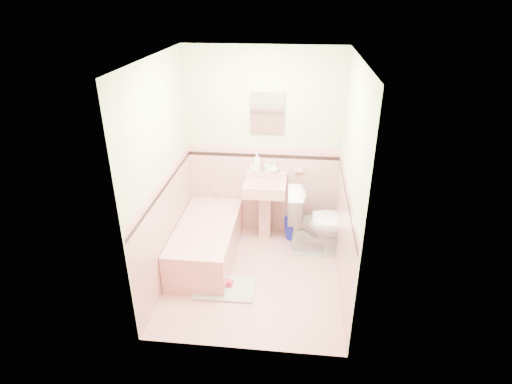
# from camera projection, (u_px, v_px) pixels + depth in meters

# --- Properties ---
(floor) EXTENTS (2.20, 2.20, 0.00)m
(floor) POSITION_uv_depth(u_px,v_px,m) (254.00, 277.00, 4.93)
(floor) COLOR #D8968D
(floor) RESTS_ON ground
(ceiling) EXTENTS (2.20, 2.20, 0.00)m
(ceiling) POSITION_uv_depth(u_px,v_px,m) (253.00, 58.00, 3.83)
(ceiling) COLOR white
(ceiling) RESTS_ON ground
(wall_back) EXTENTS (2.50, 0.00, 2.50)m
(wall_back) POSITION_uv_depth(u_px,v_px,m) (263.00, 146.00, 5.36)
(wall_back) COLOR beige
(wall_back) RESTS_ON ground
(wall_front) EXTENTS (2.50, 0.00, 2.50)m
(wall_front) POSITION_uv_depth(u_px,v_px,m) (238.00, 236.00, 3.40)
(wall_front) COLOR beige
(wall_front) RESTS_ON ground
(wall_left) EXTENTS (0.00, 2.50, 2.50)m
(wall_left) POSITION_uv_depth(u_px,v_px,m) (162.00, 177.00, 4.48)
(wall_left) COLOR beige
(wall_left) RESTS_ON ground
(wall_right) EXTENTS (0.00, 2.50, 2.50)m
(wall_right) POSITION_uv_depth(u_px,v_px,m) (350.00, 185.00, 4.28)
(wall_right) COLOR beige
(wall_right) RESTS_ON ground
(wainscot_back) EXTENTS (2.00, 0.00, 2.00)m
(wainscot_back) POSITION_uv_depth(u_px,v_px,m) (263.00, 192.00, 5.64)
(wainscot_back) COLOR #DA9B92
(wainscot_back) RESTS_ON ground
(wainscot_front) EXTENTS (2.00, 0.00, 2.00)m
(wainscot_front) POSITION_uv_depth(u_px,v_px,m) (240.00, 298.00, 3.69)
(wainscot_front) COLOR #DA9B92
(wainscot_front) RESTS_ON ground
(wainscot_left) EXTENTS (0.00, 2.20, 2.20)m
(wainscot_left) POSITION_uv_depth(u_px,v_px,m) (168.00, 229.00, 4.76)
(wainscot_left) COLOR #DA9B92
(wainscot_left) RESTS_ON ground
(wainscot_right) EXTENTS (0.00, 2.20, 2.20)m
(wainscot_right) POSITION_uv_depth(u_px,v_px,m) (343.00, 239.00, 4.57)
(wainscot_right) COLOR #DA9B92
(wainscot_right) RESTS_ON ground
(accent_back) EXTENTS (2.00, 0.00, 2.00)m
(accent_back) POSITION_uv_depth(u_px,v_px,m) (263.00, 156.00, 5.40)
(accent_back) COLOR black
(accent_back) RESTS_ON ground
(accent_front) EXTENTS (2.00, 0.00, 2.00)m
(accent_front) POSITION_uv_depth(u_px,v_px,m) (239.00, 249.00, 3.47)
(accent_front) COLOR black
(accent_front) RESTS_ON ground
(accent_left) EXTENTS (0.00, 2.20, 2.20)m
(accent_left) POSITION_uv_depth(u_px,v_px,m) (164.00, 188.00, 4.53)
(accent_left) COLOR black
(accent_left) RESTS_ON ground
(accent_right) EXTENTS (0.00, 2.20, 2.20)m
(accent_right) POSITION_uv_depth(u_px,v_px,m) (347.00, 197.00, 4.34)
(accent_right) COLOR black
(accent_right) RESTS_ON ground
(cap_back) EXTENTS (2.00, 0.00, 2.00)m
(cap_back) POSITION_uv_depth(u_px,v_px,m) (263.00, 149.00, 5.36)
(cap_back) COLOR #D88C89
(cap_back) RESTS_ON ground
(cap_front) EXTENTS (2.00, 0.00, 2.00)m
(cap_front) POSITION_uv_depth(u_px,v_px,m) (239.00, 238.00, 3.43)
(cap_front) COLOR #D88C89
(cap_front) RESTS_ON ground
(cap_left) EXTENTS (0.00, 2.20, 2.20)m
(cap_left) POSITION_uv_depth(u_px,v_px,m) (163.00, 180.00, 4.49)
(cap_left) COLOR #D88C89
(cap_left) RESTS_ON ground
(cap_right) EXTENTS (0.00, 2.20, 2.20)m
(cap_right) POSITION_uv_depth(u_px,v_px,m) (348.00, 188.00, 4.30)
(cap_right) COLOR #D88C89
(cap_right) RESTS_ON ground
(bathtub) EXTENTS (0.70, 1.50, 0.45)m
(bathtub) POSITION_uv_depth(u_px,v_px,m) (207.00, 242.00, 5.19)
(bathtub) COLOR tan
(bathtub) RESTS_ON floor
(tub_faucet) EXTENTS (0.04, 0.12, 0.04)m
(tub_faucet) POSITION_uv_depth(u_px,v_px,m) (216.00, 189.00, 5.65)
(tub_faucet) COLOR silver
(tub_faucet) RESTS_ON wall_back
(sink) EXTENTS (0.54, 0.48, 0.85)m
(sink) POSITION_uv_depth(u_px,v_px,m) (265.00, 211.00, 5.51)
(sink) COLOR tan
(sink) RESTS_ON floor
(sink_faucet) EXTENTS (0.02, 0.02, 0.10)m
(sink_faucet) POSITION_uv_depth(u_px,v_px,m) (266.00, 171.00, 5.40)
(sink_faucet) COLOR silver
(sink_faucet) RESTS_ON sink
(medicine_cabinet) EXTENTS (0.39, 0.04, 0.49)m
(medicine_cabinet) POSITION_uv_depth(u_px,v_px,m) (267.00, 113.00, 5.13)
(medicine_cabinet) COLOR white
(medicine_cabinet) RESTS_ON wall_back
(soap_dish) EXTENTS (0.11, 0.06, 0.04)m
(soap_dish) POSITION_uv_depth(u_px,v_px,m) (298.00, 170.00, 5.41)
(soap_dish) COLOR tan
(soap_dish) RESTS_ON wall_back
(soap_bottle_left) EXTENTS (0.11, 0.11, 0.27)m
(soap_bottle_left) POSITION_uv_depth(u_px,v_px,m) (257.00, 162.00, 5.41)
(soap_bottle_left) COLOR #B2B2B2
(soap_bottle_left) RESTS_ON sink
(soap_bottle_mid) EXTENTS (0.10, 0.10, 0.16)m
(soap_bottle_mid) POSITION_uv_depth(u_px,v_px,m) (267.00, 167.00, 5.42)
(soap_bottle_mid) COLOR #B2B2B2
(soap_bottle_mid) RESTS_ON sink
(soap_bottle_right) EXTENTS (0.12, 0.12, 0.14)m
(soap_bottle_right) POSITION_uv_depth(u_px,v_px,m) (274.00, 168.00, 5.41)
(soap_bottle_right) COLOR #B2B2B2
(soap_bottle_right) RESTS_ON sink
(tube) EXTENTS (0.04, 0.04, 0.12)m
(tube) POSITION_uv_depth(u_px,v_px,m) (252.00, 167.00, 5.45)
(tube) COLOR white
(tube) RESTS_ON sink
(toilet) EXTENTS (0.86, 0.51, 0.86)m
(toilet) POSITION_uv_depth(u_px,v_px,m) (320.00, 222.00, 5.24)
(toilet) COLOR white
(toilet) RESTS_ON floor
(bucket) EXTENTS (0.37, 0.37, 0.28)m
(bucket) POSITION_uv_depth(u_px,v_px,m) (294.00, 228.00, 5.66)
(bucket) COLOR #0F169B
(bucket) RESTS_ON floor
(bath_mat) EXTENTS (0.68, 0.46, 0.03)m
(bath_mat) POSITION_uv_depth(u_px,v_px,m) (225.00, 288.00, 4.72)
(bath_mat) COLOR gray
(bath_mat) RESTS_ON floor
(shoe) EXTENTS (0.17, 0.10, 0.06)m
(shoe) POSITION_uv_depth(u_px,v_px,m) (226.00, 282.00, 4.74)
(shoe) COLOR #BF1E59
(shoe) RESTS_ON bath_mat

